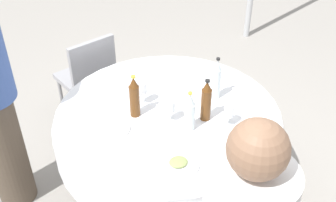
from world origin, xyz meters
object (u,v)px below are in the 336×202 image
(dining_table, at_px, (168,129))
(bottle_clear_right, at_px, (216,80))
(bottle_brown_mid, at_px, (134,97))
(wine_glass_south, at_px, (142,89))
(wine_glass_far, at_px, (229,111))
(bottle_brown_north, at_px, (206,101))
(plate_outer, at_px, (113,129))
(chair_left, at_px, (89,75))
(plate_west, at_px, (178,164))
(bottle_clear_front, at_px, (190,112))
(wine_glass_front, at_px, (170,107))

(dining_table, bearing_deg, bottle_clear_right, 4.90)
(bottle_brown_mid, bearing_deg, wine_glass_south, 50.23)
(bottle_clear_right, height_order, wine_glass_far, bottle_clear_right)
(dining_table, distance_m, bottle_brown_north, 0.37)
(plate_outer, relative_size, chair_left, 0.24)
(bottle_brown_mid, relative_size, wine_glass_south, 1.82)
(plate_outer, xyz_separation_m, chair_left, (0.07, 1.02, -0.23))
(plate_outer, distance_m, plate_west, 0.50)
(dining_table, xyz_separation_m, bottle_brown_north, (0.19, -0.15, 0.28))
(wine_glass_far, height_order, plate_outer, wine_glass_far)
(plate_outer, height_order, chair_left, chair_left)
(dining_table, xyz_separation_m, wine_glass_south, (-0.12, 0.16, 0.26))
(wine_glass_far, bearing_deg, bottle_clear_front, 167.36)
(bottle_clear_right, relative_size, plate_west, 1.33)
(dining_table, distance_m, wine_glass_front, 0.27)
(plate_west, bearing_deg, wine_glass_front, 74.13)
(bottle_clear_right, distance_m, chair_left, 1.22)
(dining_table, height_order, bottle_clear_right, bottle_clear_right)
(bottle_clear_right, xyz_separation_m, bottle_brown_north, (-0.16, -0.18, -0.01))
(chair_left, bearing_deg, bottle_clear_front, -90.31)
(wine_glass_front, distance_m, chair_left, 1.16)
(bottle_clear_front, xyz_separation_m, plate_outer, (-0.43, 0.16, -0.12))
(bottle_clear_right, height_order, wine_glass_front, bottle_clear_right)
(bottle_brown_mid, relative_size, chair_left, 0.34)
(bottle_brown_mid, xyz_separation_m, wine_glass_far, (0.50, -0.31, -0.04))
(wine_glass_front, bearing_deg, dining_table, 76.84)
(bottle_brown_mid, height_order, bottle_brown_north, bottle_brown_mid)
(bottle_brown_north, relative_size, plate_outer, 1.42)
(wine_glass_far, xyz_separation_m, chair_left, (-0.61, 1.24, -0.32))
(wine_glass_far, xyz_separation_m, plate_west, (-0.42, -0.21, -0.09))
(bottle_brown_mid, relative_size, bottle_clear_front, 1.09)
(dining_table, height_order, wine_glass_south, wine_glass_south)
(bottle_clear_right, distance_m, plate_outer, 0.75)
(dining_table, relative_size, bottle_brown_mid, 5.02)
(wine_glass_front, xyz_separation_m, plate_outer, (-0.36, 0.05, -0.10))
(wine_glass_front, bearing_deg, wine_glass_south, 112.35)
(wine_glass_front, relative_size, chair_left, 0.17)
(bottle_clear_right, xyz_separation_m, bottle_clear_front, (-0.30, -0.23, -0.02))
(bottle_brown_north, bearing_deg, plate_west, -135.27)
(dining_table, distance_m, wine_glass_south, 0.33)
(dining_table, bearing_deg, bottle_brown_mid, 165.37)
(bottle_brown_north, distance_m, plate_outer, 0.59)
(bottle_brown_mid, bearing_deg, plate_outer, -152.37)
(plate_west, bearing_deg, bottle_brown_mid, 98.22)
(bottle_brown_mid, xyz_separation_m, wine_glass_front, (0.18, -0.14, -0.03))
(bottle_clear_right, bearing_deg, bottle_brown_north, -132.40)
(dining_table, height_order, bottle_brown_mid, bottle_brown_mid)
(plate_outer, bearing_deg, dining_table, 5.68)
(wine_glass_south, bearing_deg, bottle_clear_front, -63.93)
(bottle_brown_mid, bearing_deg, dining_table, -14.63)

